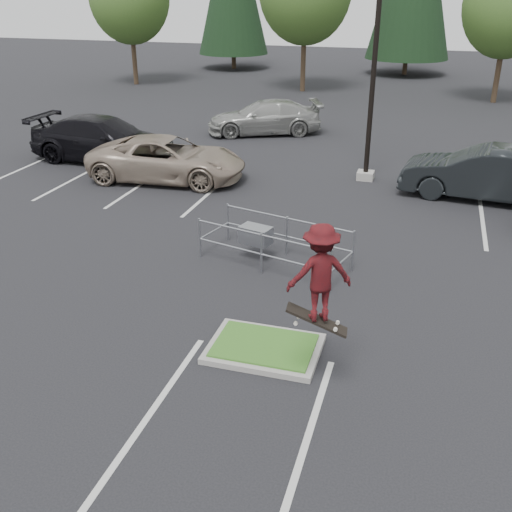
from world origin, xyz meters
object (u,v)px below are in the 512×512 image
(skateboarder, at_px, (319,273))
(car_r_charc, at_px, (484,173))
(decid_c, at_px, (508,9))
(cart_corral, at_px, (260,236))
(car_l_black, at_px, (104,139))
(car_far_silver, at_px, (266,117))
(car_l_tan, at_px, (167,159))
(light_pole, at_px, (375,50))

(skateboarder, distance_m, car_r_charc, 12.48)
(decid_c, relative_size, cart_corral, 2.07)
(skateboarder, relative_size, car_l_black, 0.32)
(cart_corral, bearing_deg, car_far_silver, 119.84)
(decid_c, height_order, car_l_tan, decid_c)
(light_pole, height_order, car_r_charc, light_pole)
(car_l_tan, bearing_deg, car_far_silver, -14.98)
(light_pole, distance_m, decid_c, 18.67)
(cart_corral, bearing_deg, car_r_charc, 64.61)
(skateboarder, bearing_deg, car_far_silver, -99.00)
(car_r_charc, bearing_deg, car_l_tan, -77.94)
(decid_c, bearing_deg, cart_corral, -105.79)
(decid_c, height_order, car_far_silver, decid_c)
(light_pole, distance_m, car_l_black, 11.13)
(cart_corral, relative_size, car_r_charc, 0.76)
(decid_c, bearing_deg, car_far_silver, -132.89)
(light_pole, relative_size, skateboarder, 5.14)
(car_l_black, height_order, car_r_charc, car_l_black)
(car_l_black, xyz_separation_m, car_r_charc, (14.50, -0.56, -0.01))
(skateboarder, bearing_deg, decid_c, -125.90)
(cart_corral, bearing_deg, light_pole, 92.12)
(car_l_black, bearing_deg, decid_c, -39.25)
(light_pole, xyz_separation_m, car_l_black, (-10.50, -0.50, -3.67))
(cart_corral, distance_m, car_far_silver, 14.38)
(light_pole, relative_size, cart_corral, 2.50)
(car_l_black, bearing_deg, car_r_charc, -90.35)
(cart_corral, bearing_deg, decid_c, 89.06)
(light_pole, distance_m, car_l_tan, 8.23)
(decid_c, distance_m, car_l_tan, 23.98)
(car_l_tan, bearing_deg, skateboarder, -149.20)
(skateboarder, relative_size, car_l_tan, 0.35)
(cart_corral, relative_size, car_l_tan, 0.71)
(light_pole, bearing_deg, skateboarder, -86.92)
(light_pole, height_order, cart_corral, light_pole)
(light_pole, xyz_separation_m, car_far_silver, (-5.50, 6.00, -3.78))
(car_r_charc, bearing_deg, skateboarder, -9.04)
(car_l_black, distance_m, car_far_silver, 8.20)
(decid_c, bearing_deg, car_l_tan, -122.01)
(car_far_silver, bearing_deg, skateboarder, -4.95)
(skateboarder, relative_size, car_far_silver, 0.37)
(light_pole, xyz_separation_m, car_r_charc, (4.00, -1.06, -3.68))
(skateboarder, height_order, car_l_black, skateboarder)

